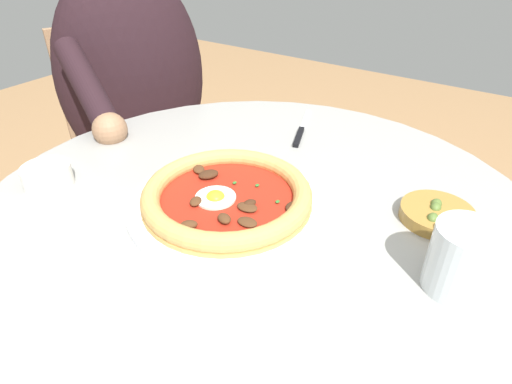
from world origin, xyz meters
TOP-DOWN VIEW (x-y plane):
  - dining_table at (0.00, 0.00)m, footprint 0.89×0.89m
  - pizza_on_plate at (0.03, -0.04)m, footprint 0.31×0.31m
  - water_glass at (0.01, 0.30)m, footprint 0.08×0.08m
  - steak_knife at (-0.27, -0.07)m, footprint 0.19×0.08m
  - ramekin_capers at (0.15, -0.32)m, footprint 0.08×0.08m
  - olive_pan at (-0.12, 0.24)m, footprint 0.13×0.11m
  - diner_person at (-0.29, -0.60)m, footprint 0.52×0.45m
  - cafe_chair_diner at (-0.35, -0.72)m, footprint 0.51×0.51m

SIDE VIEW (x-z plane):
  - cafe_chair_diner at x=-0.35m, z-range 0.09..0.93m
  - diner_person at x=-0.29m, z-range -0.06..1.14m
  - dining_table at x=0.00m, z-range 0.19..0.91m
  - steak_knife at x=-0.27m, z-range 0.72..0.73m
  - olive_pan at x=-0.12m, z-range 0.71..0.76m
  - pizza_on_plate at x=0.03m, z-range 0.72..0.76m
  - ramekin_capers at x=0.15m, z-range 0.73..0.76m
  - water_glass at x=0.01m, z-range 0.72..0.81m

